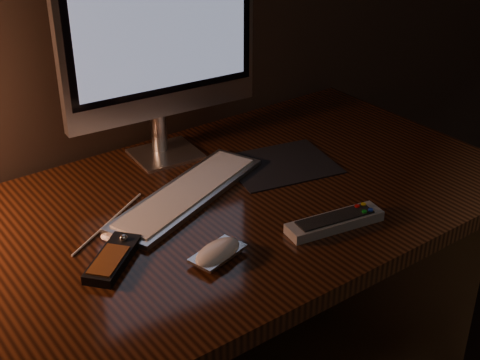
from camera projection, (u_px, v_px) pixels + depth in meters
desk at (164, 252)px, 1.53m from camera, size 1.60×0.75×0.75m
monitor at (160, 38)px, 1.53m from camera, size 0.49×0.16×0.51m
keyboard at (188, 193)px, 1.49m from camera, size 0.45×0.27×0.02m
mousepad at (281, 164)px, 1.63m from camera, size 0.29×0.25×0.00m
mouse at (218, 254)px, 1.28m from camera, size 0.12×0.08×0.02m
media_remote at (113, 258)px, 1.26m from camera, size 0.16×0.14×0.03m
tv_remote at (335, 222)px, 1.38m from camera, size 0.22×0.09×0.03m
cable at (162, 204)px, 1.46m from camera, size 0.48×0.17×0.00m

